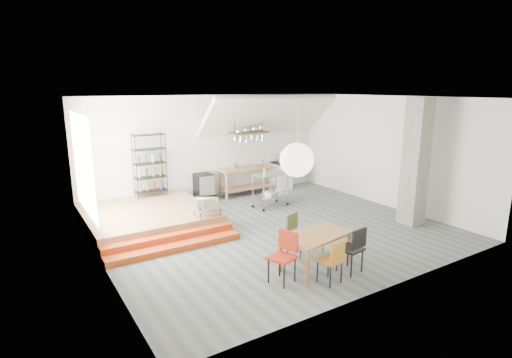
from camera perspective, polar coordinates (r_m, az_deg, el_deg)
floor at (r=9.96m, az=2.38°, el=-7.19°), size 8.00×8.00×0.00m
wall_back at (r=12.52m, az=-6.67°, el=4.51°), size 8.00×0.04×3.20m
wall_left at (r=8.01m, az=-21.83°, el=-1.20°), size 0.04×7.00×3.20m
wall_right at (r=12.21m, az=18.16°, el=3.73°), size 0.04×7.00×3.20m
ceiling at (r=9.34m, az=2.56°, el=11.55°), size 8.00×7.00×0.02m
slope_ceiling at (r=12.78m, az=1.78°, el=9.05°), size 4.40×1.44×1.32m
window_pane at (r=9.43m, az=-23.51°, el=1.92°), size 0.02×2.50×2.20m
platform at (r=10.59m, az=-15.23°, el=-5.24°), size 3.00×3.00×0.40m
step_lower at (r=8.90m, az=-11.40°, el=-9.52°), size 3.00×0.35×0.13m
step_upper at (r=9.18m, az=-12.21°, el=-8.40°), size 3.00×0.35×0.27m
concrete_column at (r=10.76m, az=21.86°, el=2.25°), size 0.50×0.50×3.20m
kitchen_counter at (r=12.90m, az=-1.48°, el=0.44°), size 1.80×0.60×0.91m
stove at (r=13.69m, az=3.56°, el=0.53°), size 0.60×0.60×1.18m
pot_rack at (r=12.50m, az=-0.87°, el=6.32°), size 1.20×0.50×1.43m
wire_shelving at (r=11.57m, az=-14.96°, el=2.08°), size 0.88×0.38×1.80m
microwave_shelf at (r=9.74m, az=-6.95°, el=-4.35°), size 0.60×0.40×0.16m
paper_lantern at (r=6.98m, az=5.86°, el=2.72°), size 0.60×0.60×0.60m
dining_table at (r=7.86m, az=8.52°, el=-8.26°), size 1.56×1.06×0.68m
chair_mustard at (r=7.31m, az=10.94°, el=-11.02°), size 0.42×0.42×0.82m
chair_black at (r=7.76m, az=13.78°, el=-9.29°), size 0.47×0.47×0.91m
chair_olive at (r=8.40m, az=5.74°, el=-7.38°), size 0.50×0.50×0.87m
chair_red at (r=7.28m, az=4.09°, el=-10.39°), size 0.54×0.54×0.93m
rolling_cart at (r=11.61m, az=2.08°, el=-0.89°), size 1.07×0.69×1.00m
mini_fridge at (r=12.33m, az=-7.48°, el=-1.20°), size 0.51×0.51×0.86m
microwave at (r=9.69m, az=-6.98°, el=-3.43°), size 0.62×0.52×0.29m
bowl at (r=13.01m, az=0.19°, el=1.94°), size 0.22×0.22×0.05m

